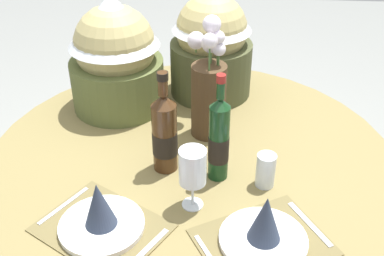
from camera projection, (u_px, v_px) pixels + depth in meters
name	position (u px, v px, depth m)	size (l,w,h in m)	color
dining_table	(191.00, 183.00, 1.70)	(1.42, 1.42, 0.73)	olive
place_setting_left	(100.00, 216.00, 1.30)	(0.43, 0.40, 0.16)	brown
place_setting_right	(264.00, 230.00, 1.25)	(0.42, 0.39, 0.16)	brown
flower_vase	(209.00, 88.00, 1.64)	(0.15, 0.20, 0.44)	#47331E
wine_bottle_left	(165.00, 133.00, 1.49)	(0.08, 0.08, 0.35)	#422814
wine_bottle_centre	(219.00, 139.00, 1.44)	(0.07, 0.07, 0.36)	#143819
wine_glass_right	(193.00, 168.00, 1.33)	(0.08, 0.08, 0.20)	silver
tumbler_near_right	(266.00, 170.00, 1.45)	(0.06, 0.06, 0.11)	silver
gift_tub_back_left	(115.00, 51.00, 1.77)	(0.36, 0.36, 0.46)	#566033
gift_tub_back_centre	(211.00, 38.00, 1.86)	(0.33, 0.33, 0.46)	#474C2D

